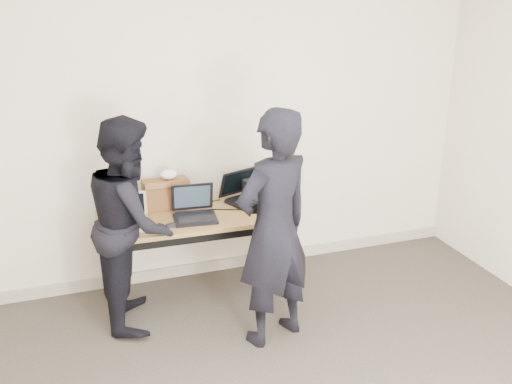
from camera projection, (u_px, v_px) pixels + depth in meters
name	position (u px, v px, depth m)	size (l,w,h in m)	color
room	(345.00, 225.00, 2.72)	(4.60, 4.60, 2.80)	#3D362E
desk	(195.00, 222.00, 4.50)	(1.52, 0.69, 0.72)	olive
laptop_beige	(128.00, 219.00, 4.29)	(0.34, 0.33, 0.24)	#C0B79A
laptop_center	(194.00, 211.00, 4.42)	(0.36, 0.35, 0.25)	black
laptop_right	(245.00, 194.00, 4.77)	(0.43, 0.43, 0.25)	black
leather_satchel	(166.00, 193.00, 4.58)	(0.37, 0.20, 0.25)	brown
tissue	(169.00, 174.00, 4.54)	(0.13, 0.10, 0.08)	white
equipment_box	(262.00, 189.00, 4.81)	(0.27, 0.23, 0.16)	black
power_brick	(171.00, 225.00, 4.26)	(0.07, 0.04, 0.03)	black
cables	(201.00, 214.00, 4.50)	(1.15, 0.47, 0.01)	silver
person_typist	(274.00, 230.00, 3.90)	(0.62, 0.41, 1.70)	black
person_observer	(132.00, 222.00, 4.18)	(0.77, 0.60, 1.58)	black
baseboard	(223.00, 264.00, 5.15)	(4.50, 0.03, 0.10)	#A49B88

